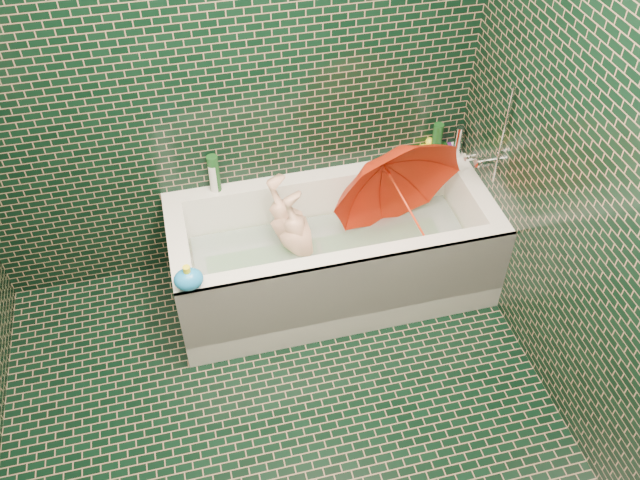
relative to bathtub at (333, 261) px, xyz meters
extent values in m
plane|color=black|center=(-0.45, -1.01, -0.21)|extent=(2.80, 2.80, 0.00)
plane|color=black|center=(-0.45, 0.39, 1.04)|extent=(2.80, 0.00, 2.80)
plane|color=black|center=(0.85, -1.01, 1.04)|extent=(0.00, 2.80, 2.80)
cube|color=white|center=(0.00, 0.02, -0.14)|extent=(1.70, 0.75, 0.15)
cube|color=white|center=(0.00, 0.34, 0.14)|extent=(1.70, 0.10, 0.40)
cube|color=white|center=(0.00, -0.31, 0.14)|extent=(1.70, 0.10, 0.40)
cube|color=white|center=(0.80, 0.02, 0.14)|extent=(0.10, 0.55, 0.40)
cube|color=white|center=(-0.80, 0.02, 0.14)|extent=(0.10, 0.55, 0.40)
cube|color=white|center=(0.00, -0.35, 0.06)|extent=(1.70, 0.02, 0.55)
cube|color=green|center=(0.00, 0.02, -0.06)|extent=(1.35, 0.47, 0.01)
cube|color=silver|center=(0.00, 0.02, 0.09)|extent=(1.48, 0.53, 0.00)
cylinder|color=silver|center=(0.83, 0.02, 0.52)|extent=(0.14, 0.05, 0.05)
cylinder|color=silver|center=(0.75, 0.08, 0.52)|extent=(0.05, 0.04, 0.04)
cylinder|color=silver|center=(0.82, -0.08, 0.74)|extent=(0.01, 0.01, 0.55)
imported|color=#E4AD8F|center=(-0.16, 0.06, 0.10)|extent=(0.97, 0.54, 0.39)
imported|color=red|center=(0.37, -0.06, 0.37)|extent=(0.98, 0.91, 1.02)
imported|color=white|center=(0.80, 0.35, 0.34)|extent=(0.12, 0.12, 0.24)
imported|color=#531B68|center=(0.74, 0.34, 0.34)|extent=(0.10, 0.10, 0.20)
imported|color=#124117|center=(0.73, 0.33, 0.34)|extent=(0.14, 0.14, 0.16)
cylinder|color=#124117|center=(0.68, 0.34, 0.45)|extent=(0.07, 0.07, 0.22)
cylinder|color=silver|center=(0.80, 0.32, 0.44)|extent=(0.05, 0.05, 0.19)
cylinder|color=#124117|center=(-0.56, 0.35, 0.45)|extent=(0.07, 0.07, 0.22)
cylinder|color=white|center=(-0.56, 0.35, 0.42)|extent=(0.06, 0.06, 0.17)
ellipsoid|color=#FFF31A|center=(0.62, 0.36, 0.38)|extent=(0.12, 0.11, 0.07)
sphere|color=#FFF31A|center=(0.65, 0.38, 0.42)|extent=(0.05, 0.05, 0.05)
cone|color=orange|center=(0.68, 0.38, 0.42)|extent=(0.03, 0.03, 0.02)
ellipsoid|color=#1986E6|center=(-0.77, -0.32, 0.40)|extent=(0.16, 0.14, 0.11)
cylinder|color=#FFF31A|center=(-0.77, -0.32, 0.46)|extent=(0.03, 0.03, 0.04)
camera|label=1|loc=(-0.70, -2.49, 2.66)|focal=38.00mm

